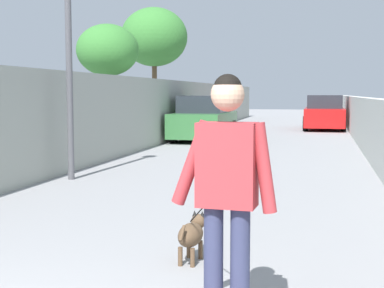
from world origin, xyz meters
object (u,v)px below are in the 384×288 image
at_px(tree_left_mid, 154,37).
at_px(car_near, 204,120).
at_px(dog, 192,233).
at_px(car_far, 324,113).
at_px(person_skateboarder, 227,180).
at_px(lamp_post, 68,5).
at_px(tree_left_far, 108,52).

bearing_deg(tree_left_mid, car_near, -134.38).
height_order(dog, car_far, car_far).
relative_size(tree_left_mid, person_skateboarder, 3.02).
bearing_deg(car_far, person_skateboarder, 178.24).
bearing_deg(tree_left_mid, lamp_post, -170.35).
distance_m(tree_left_far, car_near, 4.58).
height_order(tree_left_mid, dog, tree_left_mid).
xyz_separation_m(lamp_post, car_near, (9.11, -0.60, -2.51)).
bearing_deg(lamp_post, person_skateboarder, -146.04).
bearing_deg(dog, tree_left_far, 26.10).
bearing_deg(tree_left_mid, dog, -161.49).
relative_size(tree_left_far, car_far, 0.83).
xyz_separation_m(dog, car_near, (13.51, 2.79, 0.44)).
xyz_separation_m(tree_left_mid, car_far, (4.37, -6.65, -3.11)).
distance_m(tree_left_far, lamp_post, 5.85).
height_order(lamp_post, person_skateboarder, lamp_post).
relative_size(tree_left_mid, car_far, 1.15).
relative_size(tree_left_mid, lamp_post, 1.05).
bearing_deg(person_skateboarder, car_near, 12.72).
relative_size(tree_left_far, person_skateboarder, 2.18).
bearing_deg(tree_left_far, car_far, -30.86).
bearing_deg(car_far, lamp_post, 163.73).
distance_m(lamp_post, dog, 6.29).
distance_m(person_skateboarder, car_near, 15.43).
bearing_deg(car_far, car_near, 149.43).
height_order(lamp_post, dog, lamp_post).
bearing_deg(car_far, dog, 176.41).
bearing_deg(person_skateboarder, lamp_post, 33.96).
bearing_deg(lamp_post, dog, -142.37).
xyz_separation_m(car_near, car_far, (6.89, -4.07, 0.00)).
height_order(tree_left_far, dog, tree_left_far).
bearing_deg(car_near, lamp_post, 176.23).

